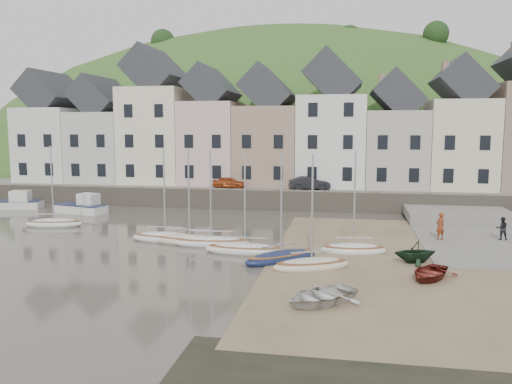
% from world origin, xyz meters
% --- Properties ---
extents(ground, '(160.00, 160.00, 0.00)m').
position_xyz_m(ground, '(0.00, 0.00, 0.00)').
color(ground, '#4A453A').
rests_on(ground, ground).
extents(quay_land, '(90.00, 30.00, 1.50)m').
position_xyz_m(quay_land, '(0.00, 32.00, 0.75)').
color(quay_land, '#3A5F26').
rests_on(quay_land, ground).
extents(quay_street, '(70.00, 7.00, 0.10)m').
position_xyz_m(quay_street, '(0.00, 20.50, 1.55)').
color(quay_street, slate).
rests_on(quay_street, quay_land).
extents(seawall, '(70.00, 1.20, 1.80)m').
position_xyz_m(seawall, '(0.00, 17.00, 0.90)').
color(seawall, slate).
rests_on(seawall, ground).
extents(beach, '(18.00, 26.00, 0.06)m').
position_xyz_m(beach, '(11.00, 0.00, 0.03)').
color(beach, brown).
rests_on(beach, ground).
extents(slipway, '(8.00, 18.00, 0.12)m').
position_xyz_m(slipway, '(15.00, 8.00, 0.06)').
color(slipway, slate).
rests_on(slipway, ground).
extents(hillside, '(134.40, 84.00, 84.00)m').
position_xyz_m(hillside, '(-5.00, 60.00, -17.99)').
color(hillside, '#3A5F26').
rests_on(hillside, ground).
extents(townhouse_terrace, '(61.05, 8.00, 13.93)m').
position_xyz_m(townhouse_terrace, '(1.76, 24.00, 7.32)').
color(townhouse_terrace, silver).
rests_on(townhouse_terrace, quay_land).
extents(sailboat_0, '(4.50, 2.29, 6.32)m').
position_xyz_m(sailboat_0, '(-15.62, 6.14, 0.26)').
color(sailboat_0, silver).
rests_on(sailboat_0, ground).
extents(sailboat_1, '(4.68, 1.66, 6.32)m').
position_xyz_m(sailboat_1, '(-5.50, 2.75, 0.26)').
color(sailboat_1, silver).
rests_on(sailboat_1, ground).
extents(sailboat_2, '(5.29, 1.93, 6.32)m').
position_xyz_m(sailboat_2, '(-3.68, 2.27, 0.26)').
color(sailboat_2, beige).
rests_on(sailboat_2, ground).
extents(sailboat_3, '(5.15, 1.97, 6.32)m').
position_xyz_m(sailboat_3, '(-2.18, 2.05, 0.26)').
color(sailboat_3, silver).
rests_on(sailboat_3, ground).
extents(sailboat_4, '(4.92, 1.53, 6.32)m').
position_xyz_m(sailboat_4, '(0.32, 0.48, 0.26)').
color(sailboat_4, silver).
rests_on(sailboat_4, ground).
extents(sailboat_5, '(4.48, 4.25, 6.32)m').
position_xyz_m(sailboat_5, '(2.69, -1.01, 0.26)').
color(sailboat_5, '#162044').
rests_on(sailboat_5, ground).
extents(sailboat_6, '(4.07, 1.95, 6.32)m').
position_xyz_m(sailboat_6, '(6.70, 1.59, 0.27)').
color(sailboat_6, silver).
rests_on(sailboat_6, ground).
extents(sailboat_7, '(4.49, 3.13, 6.32)m').
position_xyz_m(sailboat_7, '(4.48, -2.32, 0.26)').
color(sailboat_7, beige).
rests_on(sailboat_7, ground).
extents(motorboat_0, '(4.97, 2.68, 1.70)m').
position_xyz_m(motorboat_0, '(-23.80, 13.36, 0.58)').
color(motorboat_0, silver).
rests_on(motorboat_0, ground).
extents(motorboat_2, '(5.10, 2.91, 1.70)m').
position_xyz_m(motorboat_2, '(-16.65, 12.30, 0.58)').
color(motorboat_2, silver).
rests_on(motorboat_2, ground).
extents(rowboat_white, '(4.20, 4.17, 0.72)m').
position_xyz_m(rowboat_white, '(5.25, -7.82, 0.42)').
color(rowboat_white, silver).
rests_on(rowboat_white, beach).
extents(rowboat_green, '(2.85, 2.64, 1.23)m').
position_xyz_m(rowboat_green, '(10.01, -0.18, 0.68)').
color(rowboat_green, black).
rests_on(rowboat_green, beach).
extents(rowboat_red, '(3.30, 3.66, 0.62)m').
position_xyz_m(rowboat_red, '(10.35, -3.22, 0.37)').
color(rowboat_red, maroon).
rests_on(rowboat_red, beach).
extents(person_red, '(0.79, 0.73, 1.81)m').
position_xyz_m(person_red, '(12.33, 5.94, 1.03)').
color(person_red, maroon).
rests_on(person_red, slipway).
extents(person_dark, '(0.76, 0.60, 1.52)m').
position_xyz_m(person_dark, '(16.32, 6.59, 0.88)').
color(person_dark, black).
rests_on(person_dark, slipway).
extents(car_left, '(3.33, 1.56, 1.10)m').
position_xyz_m(car_left, '(-5.09, 19.50, 2.15)').
color(car_left, '#A03D17').
rests_on(car_left, quay_street).
extents(car_right, '(4.06, 2.20, 1.27)m').
position_xyz_m(car_right, '(2.70, 19.50, 2.23)').
color(car_right, black).
rests_on(car_right, quay_street).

